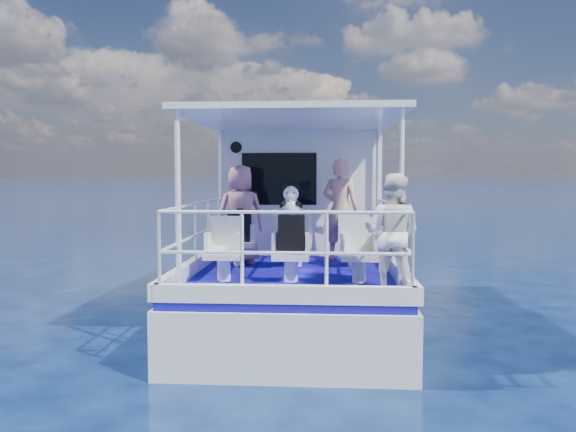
% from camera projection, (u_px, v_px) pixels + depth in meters
% --- Properties ---
extents(ground, '(2000.00, 2000.00, 0.00)m').
position_uv_depth(ground, '(295.00, 326.00, 8.61)').
color(ground, '#061133').
rests_on(ground, ground).
extents(hull, '(3.00, 7.00, 1.60)m').
position_uv_depth(hull, '(298.00, 311.00, 9.60)').
color(hull, white).
rests_on(hull, ground).
extents(deck, '(2.90, 6.90, 0.10)m').
position_uv_depth(deck, '(298.00, 261.00, 9.54)').
color(deck, '#100983').
rests_on(deck, hull).
extents(cabin, '(2.85, 2.00, 2.20)m').
position_uv_depth(cabin, '(302.00, 192.00, 10.76)').
color(cabin, white).
rests_on(cabin, deck).
extents(canopy, '(3.00, 3.20, 0.08)m').
position_uv_depth(canopy, '(295.00, 118.00, 8.19)').
color(canopy, white).
rests_on(canopy, cabin).
extents(canopy_posts, '(2.77, 2.97, 2.20)m').
position_uv_depth(canopy_posts, '(294.00, 196.00, 8.22)').
color(canopy_posts, white).
rests_on(canopy_posts, deck).
extents(railings, '(2.84, 3.59, 1.00)m').
position_uv_depth(railings, '(293.00, 240.00, 7.94)').
color(railings, white).
rests_on(railings, deck).
extents(seat_port_fwd, '(0.48, 0.46, 0.38)m').
position_uv_depth(seat_port_fwd, '(239.00, 253.00, 8.79)').
color(seat_port_fwd, white).
rests_on(seat_port_fwd, deck).
extents(seat_center_fwd, '(0.48, 0.46, 0.38)m').
position_uv_depth(seat_center_fwd, '(296.00, 254.00, 8.73)').
color(seat_center_fwd, white).
rests_on(seat_center_fwd, deck).
extents(seat_stbd_fwd, '(0.48, 0.46, 0.38)m').
position_uv_depth(seat_stbd_fwd, '(354.00, 254.00, 8.67)').
color(seat_stbd_fwd, white).
rests_on(seat_stbd_fwd, deck).
extents(seat_port_aft, '(0.48, 0.46, 0.38)m').
position_uv_depth(seat_port_aft, '(224.00, 266.00, 7.50)').
color(seat_port_aft, white).
rests_on(seat_port_aft, deck).
extents(seat_center_aft, '(0.48, 0.46, 0.38)m').
position_uv_depth(seat_center_aft, '(291.00, 267.00, 7.44)').
color(seat_center_aft, white).
rests_on(seat_center_aft, deck).
extents(seat_stbd_aft, '(0.48, 0.46, 0.38)m').
position_uv_depth(seat_stbd_aft, '(359.00, 268.00, 7.38)').
color(seat_stbd_aft, white).
rests_on(seat_stbd_aft, deck).
extents(passenger_port_fwd, '(0.70, 0.61, 1.58)m').
position_uv_depth(passenger_port_fwd, '(240.00, 214.00, 8.93)').
color(passenger_port_fwd, '#C27D88').
rests_on(passenger_port_fwd, deck).
extents(passenger_stbd_fwd, '(0.72, 0.59, 1.69)m').
position_uv_depth(passenger_stbd_fwd, '(340.00, 209.00, 9.31)').
color(passenger_stbd_fwd, '#E5A194').
rests_on(passenger_stbd_fwd, deck).
extents(passenger_stbd_aft, '(0.85, 0.76, 1.43)m').
position_uv_depth(passenger_stbd_aft, '(392.00, 233.00, 6.69)').
color(passenger_stbd_aft, white).
rests_on(passenger_stbd_aft, deck).
extents(backpack_port, '(0.35, 0.19, 0.45)m').
position_uv_depth(backpack_port, '(240.00, 227.00, 8.73)').
color(backpack_port, black).
rests_on(backpack_port, seat_port_fwd).
extents(backpack_center, '(0.34, 0.19, 0.51)m').
position_uv_depth(backpack_center, '(291.00, 234.00, 7.36)').
color(backpack_center, black).
rests_on(backpack_center, seat_center_aft).
extents(compact_camera, '(0.10, 0.06, 0.06)m').
position_uv_depth(compact_camera, '(240.00, 210.00, 8.72)').
color(compact_camera, black).
rests_on(compact_camera, backpack_port).
extents(panda, '(0.25, 0.21, 0.39)m').
position_uv_depth(panda, '(291.00, 200.00, 7.32)').
color(panda, white).
rests_on(panda, backpack_center).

